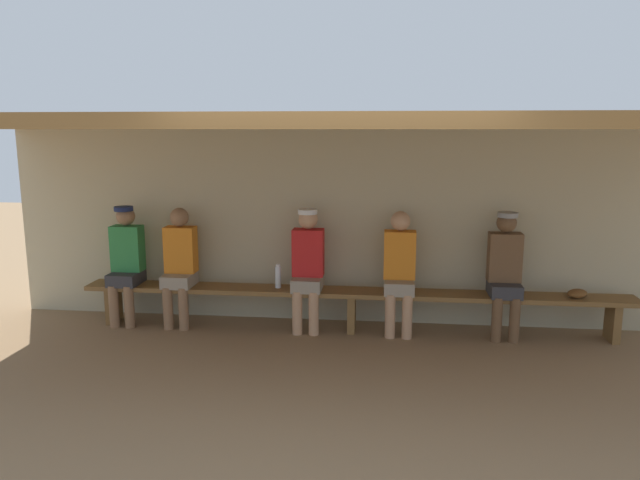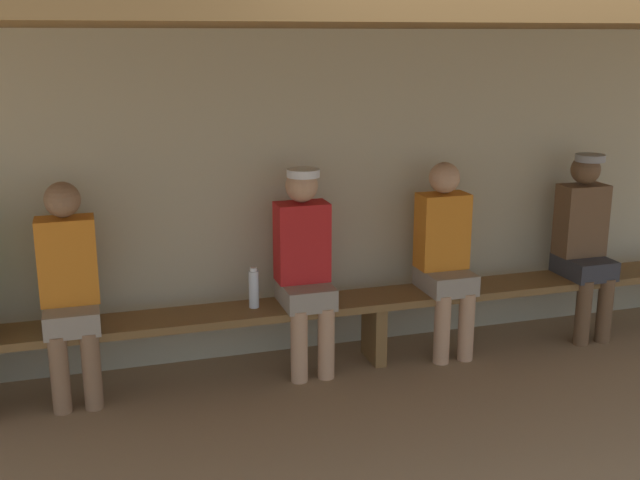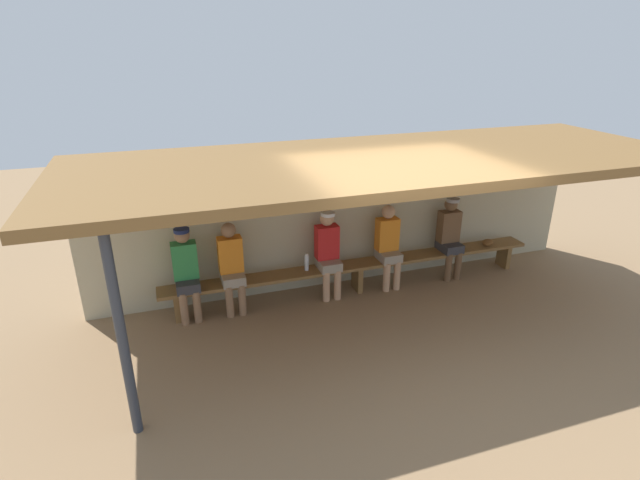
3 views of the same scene
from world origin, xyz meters
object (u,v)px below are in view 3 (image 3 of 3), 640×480
at_px(bench, 358,267).
at_px(player_in_red, 388,243).
at_px(player_in_white, 328,250).
at_px(player_shirtless_tan, 232,264).
at_px(support_post, 122,339).
at_px(player_rightmost, 186,269).
at_px(baseball_glove_worn, 488,242).
at_px(water_bottle_green, 307,262).
at_px(player_in_blue, 450,234).

bearing_deg(bench, player_in_red, 0.34).
relative_size(player_in_red, player_in_white, 0.99).
distance_m(player_in_white, player_shirtless_tan, 1.45).
distance_m(support_post, player_rightmost, 2.25).
bearing_deg(baseball_glove_worn, water_bottle_green, 140.97).
relative_size(player_rightmost, player_in_blue, 1.00).
bearing_deg(player_rightmost, player_in_blue, 0.00).
bearing_deg(baseball_glove_worn, support_post, 161.87).
relative_size(bench, player_shirtless_tan, 4.49).
bearing_deg(player_in_blue, bench, -179.87).
distance_m(player_in_red, player_in_blue, 1.11).
distance_m(player_in_blue, player_shirtless_tan, 3.56).
relative_size(support_post, bench, 0.37).
distance_m(water_bottle_green, baseball_glove_worn, 3.19).
relative_size(bench, water_bottle_green, 22.40).
height_order(bench, player_in_blue, player_in_blue).
bearing_deg(player_rightmost, support_post, -108.66).
bearing_deg(player_in_red, support_post, -150.98).
xyz_separation_m(support_post, player_in_blue, (4.90, 2.10, -0.35)).
bearing_deg(support_post, bench, 32.62).
bearing_deg(water_bottle_green, player_in_red, -0.75).
relative_size(support_post, player_rightmost, 1.64).
bearing_deg(player_in_red, baseball_glove_worn, -0.52).
relative_size(player_in_red, player_rightmost, 0.99).
height_order(water_bottle_green, baseball_glove_worn, water_bottle_green).
bearing_deg(player_in_blue, baseball_glove_worn, -1.34).
height_order(bench, water_bottle_green, water_bottle_green).
distance_m(bench, player_in_blue, 1.66).
height_order(player_in_blue, water_bottle_green, player_in_blue).
distance_m(player_in_red, player_shirtless_tan, 2.45).
relative_size(player_in_white, water_bottle_green, 5.02).
bearing_deg(baseball_glove_worn, player_rightmost, 141.38).
relative_size(bench, player_in_red, 4.49).
bearing_deg(bench, player_in_white, 179.58).
height_order(support_post, bench, support_post).
bearing_deg(player_in_red, player_in_blue, 0.03).
relative_size(player_in_red, player_in_blue, 0.99).
xyz_separation_m(player_in_red, baseball_glove_worn, (1.85, -0.02, -0.22)).
relative_size(water_bottle_green, baseball_glove_worn, 1.12).
height_order(player_in_white, player_in_blue, same).
xyz_separation_m(player_in_red, player_shirtless_tan, (-2.45, 0.00, 0.00)).
xyz_separation_m(player_in_white, water_bottle_green, (-0.33, 0.02, -0.16)).
height_order(support_post, player_in_white, support_post).
bearing_deg(player_shirtless_tan, water_bottle_green, 0.89).
relative_size(player_in_red, player_shirtless_tan, 1.00).
distance_m(support_post, player_in_red, 4.35).
xyz_separation_m(support_post, player_in_white, (2.79, 2.10, -0.35)).
bearing_deg(player_shirtless_tan, player_in_red, 0.00).
relative_size(bench, player_in_white, 4.46).
relative_size(player_rightmost, player_shirtless_tan, 1.01).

